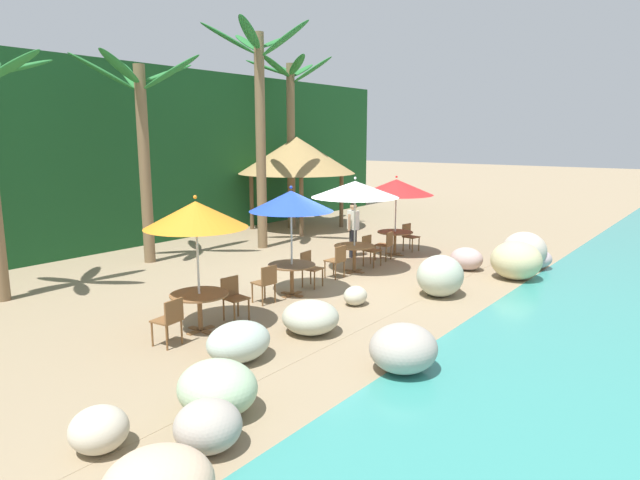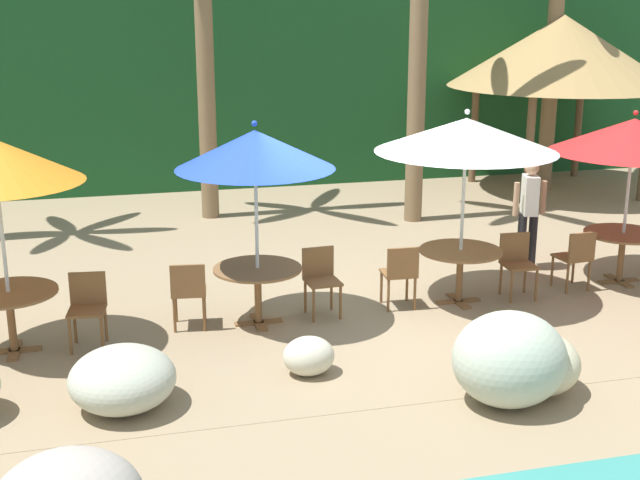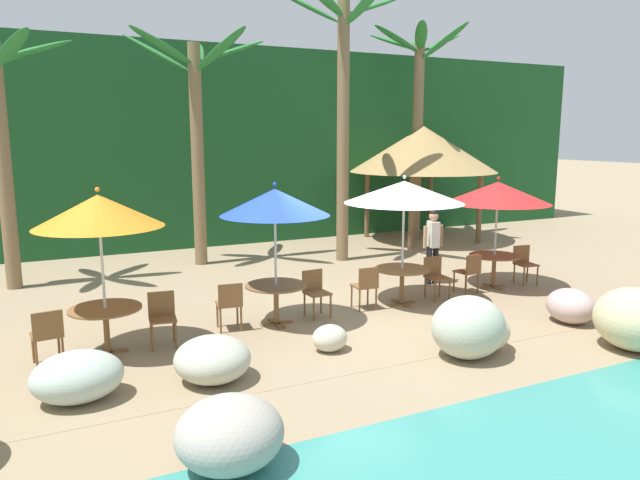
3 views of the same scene
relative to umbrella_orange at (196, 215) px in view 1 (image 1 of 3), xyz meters
The scene contains 25 objects.
ground_plane 4.78m from the umbrella_orange, ahead, with size 120.00×120.00×0.00m, color #937F60.
terrace_deck 4.77m from the umbrella_orange, ahead, with size 18.00×5.20×0.01m.
foliage_backdrop 10.16m from the umbrella_orange, 65.42° to the left, with size 28.00×2.40×6.00m.
rock_seawall 4.97m from the umbrella_orange, 39.23° to the right, with size 13.82×3.37×1.05m.
umbrella_orange is the anchor object (origin of this frame).
dining_table_orange 1.63m from the umbrella_orange, behind, with size 1.10×1.10×0.74m.
chair_orange_seaward 1.93m from the umbrella_orange, ahead, with size 0.47×0.48×0.87m.
chair_orange_inland 1.93m from the umbrella_orange, 167.12° to the right, with size 0.47×0.47×0.87m.
umbrella_blue 2.91m from the umbrella_orange, ahead, with size 1.93×1.93×2.56m.
dining_table_blue 3.33m from the umbrella_orange, ahead, with size 1.10×1.10×0.74m.
chair_blue_seaward 4.13m from the umbrella_orange, ahead, with size 0.45×0.46×0.87m.
chair_blue_inland 2.69m from the umbrella_orange, ahead, with size 0.47×0.48×0.87m.
umbrella_white 5.65m from the umbrella_orange, ahead, with size 2.35×2.35×2.60m.
dining_table_white 5.88m from the umbrella_orange, ahead, with size 1.10×1.10×0.74m.
chair_white_seaward 6.74m from the umbrella_orange, ahead, with size 0.44×0.45×0.87m.
chair_white_inland 5.10m from the umbrella_orange, ahead, with size 0.44×0.45×0.87m.
umbrella_red 8.25m from the umbrella_orange, ahead, with size 2.27×2.27×2.47m.
dining_table_red 8.41m from the umbrella_orange, ahead, with size 1.10×1.10×0.74m.
chair_red_seaward 9.26m from the umbrella_orange, ahead, with size 0.48×0.48×0.87m.
chair_red_inland 7.60m from the umbrella_orange, ahead, with size 0.46×0.47×0.87m.
palm_tree_second 6.70m from the umbrella_orange, 62.52° to the left, with size 3.62×3.47×5.88m.
palm_tree_third 8.36m from the umbrella_orange, 34.98° to the left, with size 3.57×3.55×7.10m.
palm_tree_fourth 12.27m from the umbrella_orange, 32.13° to the left, with size 3.48×3.24×6.64m.
palapa_hut 12.07m from the umbrella_orange, 31.01° to the left, with size 4.64×4.64×3.63m.
waiter_in_white 7.44m from the umbrella_orange, 10.82° to the left, with size 0.52×0.38×1.70m.
Camera 1 is at (-10.78, -8.12, 3.66)m, focal length 31.01 mm.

